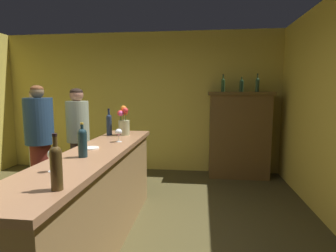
{
  "coord_description": "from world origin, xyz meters",
  "views": [
    {
      "loc": [
        1.22,
        -2.39,
        1.57
      ],
      "look_at": [
        0.92,
        0.1,
        1.25
      ],
      "focal_mm": 29.36,
      "sensor_mm": 36.0,
      "label": 1
    }
  ],
  "objects_px": {
    "cheese_plate": "(91,148)",
    "display_bottle_left": "(223,84)",
    "display_bottle_midleft": "(241,85)",
    "flower_arrangement": "(124,122)",
    "patron_tall": "(38,136)",
    "wine_bottle_riesling": "(109,123)",
    "wine_bottle_chardonnay": "(56,165)",
    "bar_counter": "(96,200)",
    "wine_glass_front": "(52,156)",
    "display_bottle_center": "(257,84)",
    "patron_in_grey": "(78,135)",
    "patron_in_navy": "(40,141)",
    "display_cabinet": "(239,133)",
    "wine_glass_mid": "(119,133)",
    "wine_bottle_pinot": "(82,141)"
  },
  "relations": [
    {
      "from": "display_cabinet",
      "to": "display_bottle_midleft",
      "type": "relative_size",
      "value": 5.6
    },
    {
      "from": "wine_bottle_pinot",
      "to": "patron_in_grey",
      "type": "distance_m",
      "value": 1.95
    },
    {
      "from": "bar_counter",
      "to": "flower_arrangement",
      "type": "height_order",
      "value": "flower_arrangement"
    },
    {
      "from": "wine_bottle_pinot",
      "to": "display_bottle_midleft",
      "type": "xyz_separation_m",
      "value": [
        1.73,
        2.79,
        0.54
      ]
    },
    {
      "from": "flower_arrangement",
      "to": "display_bottle_midleft",
      "type": "distance_m",
      "value": 2.37
    },
    {
      "from": "wine_glass_front",
      "to": "display_bottle_center",
      "type": "distance_m",
      "value": 3.87
    },
    {
      "from": "wine_glass_front",
      "to": "display_bottle_center",
      "type": "height_order",
      "value": "display_bottle_center"
    },
    {
      "from": "bar_counter",
      "to": "wine_glass_front",
      "type": "distance_m",
      "value": 0.91
    },
    {
      "from": "wine_bottle_riesling",
      "to": "wine_bottle_chardonnay",
      "type": "xyz_separation_m",
      "value": [
        0.37,
        -1.99,
        -0.01
      ]
    },
    {
      "from": "wine_bottle_riesling",
      "to": "patron_in_navy",
      "type": "relative_size",
      "value": 0.21
    },
    {
      "from": "display_bottle_center",
      "to": "cheese_plate",
      "type": "bearing_deg",
      "value": -130.32
    },
    {
      "from": "cheese_plate",
      "to": "display_bottle_left",
      "type": "xyz_separation_m",
      "value": [
        1.48,
        2.45,
        0.69
      ]
    },
    {
      "from": "wine_bottle_chardonnay",
      "to": "display_bottle_center",
      "type": "xyz_separation_m",
      "value": [
        1.81,
        3.58,
        0.55
      ]
    },
    {
      "from": "display_bottle_center",
      "to": "patron_in_grey",
      "type": "bearing_deg",
      "value": -159.63
    },
    {
      "from": "patron_tall",
      "to": "wine_bottle_riesling",
      "type": "bearing_deg",
      "value": 1.4
    },
    {
      "from": "cheese_plate",
      "to": "display_bottle_midleft",
      "type": "height_order",
      "value": "display_bottle_midleft"
    },
    {
      "from": "wine_bottle_riesling",
      "to": "patron_in_grey",
      "type": "xyz_separation_m",
      "value": [
        -0.69,
        0.53,
        -0.26
      ]
    },
    {
      "from": "wine_glass_mid",
      "to": "display_bottle_center",
      "type": "bearing_deg",
      "value": 47.07
    },
    {
      "from": "cheese_plate",
      "to": "patron_in_grey",
      "type": "bearing_deg",
      "value": 119.48
    },
    {
      "from": "display_bottle_midleft",
      "to": "display_bottle_center",
      "type": "distance_m",
      "value": 0.27
    },
    {
      "from": "patron_tall",
      "to": "patron_in_navy",
      "type": "xyz_separation_m",
      "value": [
        0.41,
        -0.6,
        0.03
      ]
    },
    {
      "from": "display_bottle_center",
      "to": "patron_in_navy",
      "type": "height_order",
      "value": "display_bottle_center"
    },
    {
      "from": "display_cabinet",
      "to": "wine_bottle_riesling",
      "type": "relative_size",
      "value": 4.45
    },
    {
      "from": "display_bottle_left",
      "to": "display_bottle_midleft",
      "type": "height_order",
      "value": "display_bottle_left"
    },
    {
      "from": "display_bottle_midleft",
      "to": "patron_tall",
      "type": "relative_size",
      "value": 0.17
    },
    {
      "from": "flower_arrangement",
      "to": "patron_tall",
      "type": "height_order",
      "value": "patron_tall"
    },
    {
      "from": "patron_in_navy",
      "to": "wine_bottle_riesling",
      "type": "bearing_deg",
      "value": 28.52
    },
    {
      "from": "display_cabinet",
      "to": "display_bottle_left",
      "type": "distance_m",
      "value": 0.93
    },
    {
      "from": "bar_counter",
      "to": "wine_glass_mid",
      "type": "bearing_deg",
      "value": 80.41
    },
    {
      "from": "wine_bottle_riesling",
      "to": "cheese_plate",
      "type": "distance_m",
      "value": 0.87
    },
    {
      "from": "cheese_plate",
      "to": "display_bottle_midleft",
      "type": "distance_m",
      "value": 3.11
    },
    {
      "from": "display_bottle_left",
      "to": "display_bottle_midleft",
      "type": "bearing_deg",
      "value": 0.0
    },
    {
      "from": "cheese_plate",
      "to": "display_bottle_left",
      "type": "bearing_deg",
      "value": 58.84
    },
    {
      "from": "cheese_plate",
      "to": "flower_arrangement",
      "type": "bearing_deg",
      "value": 84.07
    },
    {
      "from": "wine_bottle_pinot",
      "to": "patron_tall",
      "type": "height_order",
      "value": "patron_tall"
    },
    {
      "from": "wine_glass_front",
      "to": "patron_in_navy",
      "type": "xyz_separation_m",
      "value": [
        -1.1,
        1.61,
        -0.21
      ]
    },
    {
      "from": "patron_in_navy",
      "to": "display_bottle_center",
      "type": "bearing_deg",
      "value": 54.04
    },
    {
      "from": "bar_counter",
      "to": "wine_bottle_chardonnay",
      "type": "distance_m",
      "value": 1.22
    },
    {
      "from": "wine_bottle_pinot",
      "to": "display_bottle_left",
      "type": "bearing_deg",
      "value": 63.33
    },
    {
      "from": "bar_counter",
      "to": "wine_bottle_pinot",
      "type": "xyz_separation_m",
      "value": [
        -0.01,
        -0.23,
        0.63
      ]
    },
    {
      "from": "wine_bottle_chardonnay",
      "to": "display_bottle_midleft",
      "type": "relative_size",
      "value": 1.21
    },
    {
      "from": "flower_arrangement",
      "to": "patron_tall",
      "type": "relative_size",
      "value": 0.24
    },
    {
      "from": "patron_in_grey",
      "to": "patron_tall",
      "type": "bearing_deg",
      "value": -132.74
    },
    {
      "from": "wine_glass_front",
      "to": "patron_in_navy",
      "type": "distance_m",
      "value": 1.97
    },
    {
      "from": "display_bottle_midleft",
      "to": "patron_in_navy",
      "type": "distance_m",
      "value": 3.38
    },
    {
      "from": "wine_bottle_pinot",
      "to": "wine_bottle_chardonnay",
      "type": "relative_size",
      "value": 0.91
    },
    {
      "from": "wine_bottle_pinot",
      "to": "flower_arrangement",
      "type": "relative_size",
      "value": 0.8
    },
    {
      "from": "bar_counter",
      "to": "patron_tall",
      "type": "xyz_separation_m",
      "value": [
        -1.55,
        1.54,
        0.37
      ]
    },
    {
      "from": "display_bottle_midleft",
      "to": "patron_in_grey",
      "type": "bearing_deg",
      "value": -157.69
    },
    {
      "from": "wine_bottle_chardonnay",
      "to": "flower_arrangement",
      "type": "height_order",
      "value": "flower_arrangement"
    }
  ]
}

